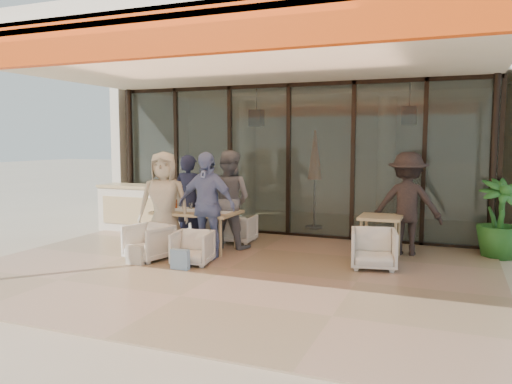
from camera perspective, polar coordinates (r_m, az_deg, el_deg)
ground at (r=7.95m, az=-3.11°, el=-8.88°), size 70.00×70.00×0.00m
terrace_floor at (r=7.95m, az=-3.11°, el=-8.84°), size 8.00×6.00×0.01m
terrace_structure at (r=7.55m, az=-4.13°, el=15.20°), size 8.00×6.00×3.40m
glass_storefront at (r=10.49m, az=3.75°, el=3.58°), size 8.08×0.10×3.20m
interior_block at (r=12.71m, az=7.06°, el=6.81°), size 9.05×3.62×3.52m
host_counter at (r=11.41m, az=-13.16°, el=-1.76°), size 1.85×0.65×1.04m
dining_table at (r=9.20m, az=-6.75°, el=-2.51°), size 1.50×0.90×0.93m
chair_far_left at (r=10.27m, az=-6.24°, el=-3.59°), size 0.82×0.79×0.67m
chair_far_right at (r=9.91m, az=-1.93°, el=-4.08°), size 0.61×0.58×0.62m
chair_near_left at (r=8.66m, az=-12.16°, el=-5.46°), size 0.80×0.77×0.68m
chair_near_right at (r=8.24m, az=-7.27°, el=-6.19°), size 0.69×0.65×0.62m
diner_navy at (r=9.75m, az=-7.65°, el=-0.90°), size 0.66×0.46×1.75m
diner_grey at (r=9.37m, az=-3.17°, el=-0.86°), size 0.93×0.74×1.85m
diner_cream at (r=8.98m, az=-10.47°, el=-1.28°), size 1.04×0.84×1.84m
diner_periwinkle at (r=8.57m, az=-5.71°, el=-1.55°), size 1.10×0.50×1.84m
tote_bag_cream at (r=8.38m, az=-13.67°, el=-7.08°), size 0.30×0.10×0.34m
tote_bag_blue at (r=7.93m, az=-8.67°, el=-7.72°), size 0.30×0.10×0.34m
side_table at (r=8.80m, az=14.06°, el=-3.35°), size 0.70×0.70×0.74m
side_chair at (r=8.12m, az=13.29°, el=-6.14°), size 0.80×0.77×0.71m
standing_woman at (r=9.14m, az=16.91°, el=-1.33°), size 1.20×0.70×1.83m
potted_palm at (r=9.59m, az=26.06°, el=-2.74°), size 1.01×1.01×1.37m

